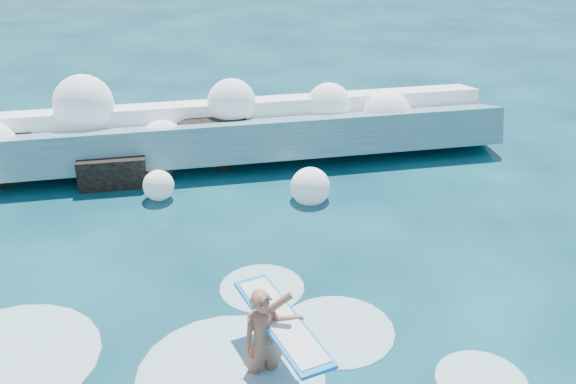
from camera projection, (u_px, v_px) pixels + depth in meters
The scene contains 6 objects.
ground at pixel (225, 313), 10.98m from camera, with size 200.00×200.00×0.00m, color #072938.
breaking_wave at pixel (132, 139), 16.62m from camera, with size 19.20×2.94×1.66m.
rock_cluster at pixel (99, 155), 16.18m from camera, with size 8.10×2.96×1.23m.
surfer_with_board at pixel (267, 338), 9.39m from camera, with size 1.20×2.94×1.76m.
wave_spray at pixel (123, 125), 16.14m from camera, with size 14.78×4.62×2.41m.
surf_foam at pixel (165, 369), 9.73m from camera, with size 9.14×5.47×0.14m.
Camera 1 is at (-0.67, -8.95, 6.74)m, focal length 40.00 mm.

